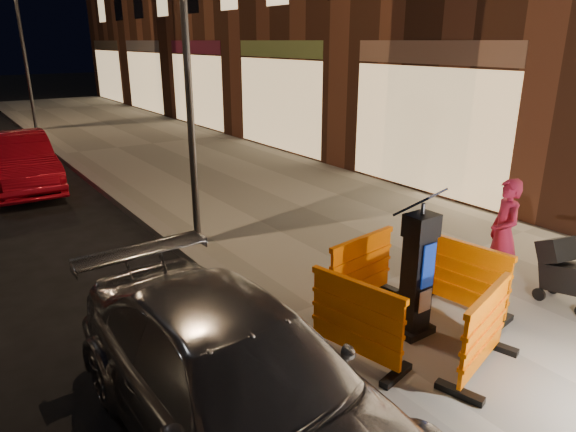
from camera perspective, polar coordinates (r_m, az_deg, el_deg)
ground_plane at (r=6.84m, az=-0.71°, el=-12.28°), size 120.00×120.00×0.00m
sidewalk at (r=8.66m, az=16.01°, el=-5.48°), size 6.00×60.00×0.15m
kerb at (r=6.80m, az=-0.71°, el=-11.74°), size 0.30×60.00×0.15m
parking_kiosk at (r=6.25m, az=14.21°, el=-5.68°), size 0.63×0.63×1.71m
barrier_front at (r=5.92m, az=20.94°, el=-11.97°), size 1.31×0.81×0.95m
barrier_back at (r=6.99m, az=8.12°, el=-5.94°), size 1.28×0.66×0.95m
barrier_kerbside at (r=5.80m, az=7.56°, el=-11.46°), size 0.76×1.30×0.95m
barrier_bldgside at (r=7.09m, az=19.08°, el=-6.47°), size 0.68×1.28×0.95m
car_red at (r=14.56m, az=-27.40°, el=2.67°), size 1.56×4.25×1.39m
man at (r=7.92m, az=22.85°, el=-1.77°), size 0.64×0.69×1.59m
stroller at (r=7.82m, az=28.84°, el=-5.69°), size 0.62×0.81×0.90m
street_lamp_mid at (r=8.61m, az=-11.12°, el=15.97°), size 0.12×0.12×6.00m
street_lamp_far at (r=23.12m, az=-27.28°, el=15.95°), size 0.12×0.12×6.00m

